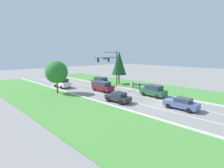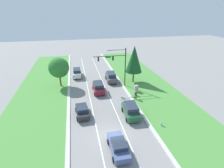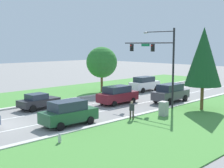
{
  "view_description": "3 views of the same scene",
  "coord_description": "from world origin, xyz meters",
  "views": [
    {
      "loc": [
        -22.75,
        -12.24,
        7.47
      ],
      "look_at": [
        0.49,
        11.51,
        1.74
      ],
      "focal_mm": 28.0,
      "sensor_mm": 36.0,
      "label": 1
    },
    {
      "loc": [
        -3.91,
        -17.44,
        15.27
      ],
      "look_at": [
        2.44,
        11.7,
        2.39
      ],
      "focal_mm": 28.0,
      "sensor_mm": 36.0,
      "label": 2
    },
    {
      "loc": [
        23.72,
        -10.69,
        6.49
      ],
      "look_at": [
        0.55,
        12.56,
        2.35
      ],
      "focal_mm": 50.0,
      "sensor_mm": 36.0,
      "label": 3
    }
  ],
  "objects": [
    {
      "name": "grass_verge_right",
      "position": [
        10.9,
        0.0,
        0.04
      ],
      "size": [
        10.0,
        90.0,
        0.08
      ],
      "color": "#4C8E3D",
      "rests_on": "ground_plane"
    },
    {
      "name": "ground_plane",
      "position": [
        0.0,
        0.0,
        0.0
      ],
      "size": [
        160.0,
        160.0,
        0.0
      ],
      "primitive_type": "plane",
      "color": "gray"
    },
    {
      "name": "fire_hydrant",
      "position": [
        7.21,
        0.98,
        0.34
      ],
      "size": [
        0.34,
        0.2,
        0.7
      ],
      "color": "#B7B7BC",
      "rests_on": "ground_plane"
    },
    {
      "name": "lane_stripe_inner_right",
      "position": [
        1.8,
        0.0,
        0.0
      ],
      "size": [
        0.14,
        81.0,
        0.01
      ],
      "color": "white",
      "rests_on": "ground_plane"
    },
    {
      "name": "charcoal_sedan",
      "position": [
        -3.5,
        6.05,
        0.82
      ],
      "size": [
        2.12,
        4.26,
        1.6
      ],
      "rotation": [
        0.0,
        0.0,
        0.05
      ],
      "color": "#28282D",
      "rests_on": "ground_plane"
    },
    {
      "name": "graphite_suv",
      "position": [
        3.76,
        18.77,
        1.08
      ],
      "size": [
        2.16,
        4.92,
        2.1
      ],
      "rotation": [
        0.0,
        0.0,
        -0.01
      ],
      "color": "#4C4C51",
      "rests_on": "ground_plane"
    },
    {
      "name": "oak_near_left_tree",
      "position": [
        -7.34,
        18.47,
        4.1
      ],
      "size": [
        4.22,
        4.22,
        6.22
      ],
      "color": "brown",
      "rests_on": "ground_plane"
    },
    {
      "name": "utility_cabinet",
      "position": [
        7.47,
        12.24,
        0.7
      ],
      "size": [
        0.7,
        0.6,
        1.39
      ],
      "color": "#9E9E99",
      "rests_on": "ground_plane"
    },
    {
      "name": "curb_strip_left",
      "position": [
        -5.65,
        0.0,
        0.07
      ],
      "size": [
        0.5,
        90.0,
        0.15
      ],
      "color": "beige",
      "rests_on": "ground_plane"
    },
    {
      "name": "slate_blue_sedan",
      "position": [
        0.11,
        -2.43,
        0.81
      ],
      "size": [
        2.0,
        4.57,
        1.59
      ],
      "rotation": [
        0.0,
        0.0,
        0.0
      ],
      "color": "#475684",
      "rests_on": "ground_plane"
    },
    {
      "name": "traffic_signal_mast",
      "position": [
        4.29,
        15.66,
        5.36
      ],
      "size": [
        6.61,
        0.41,
        8.15
      ],
      "color": "black",
      "rests_on": "ground_plane"
    },
    {
      "name": "pedestrian",
      "position": [
        6.29,
        9.22,
        0.94
      ],
      "size": [
        0.43,
        0.32,
        1.69
      ],
      "rotation": [
        0.0,
        0.0,
        3.43
      ],
      "color": "#42382D",
      "rests_on": "ground_plane"
    },
    {
      "name": "curb_strip_right",
      "position": [
        5.65,
        0.0,
        0.07
      ],
      "size": [
        0.5,
        90.0,
        0.15
      ],
      "color": "beige",
      "rests_on": "ground_plane"
    },
    {
      "name": "burgundy_suv",
      "position": [
        0.15,
        13.82,
        1.01
      ],
      "size": [
        2.17,
        4.85,
        1.99
      ],
      "rotation": [
        0.0,
        0.0,
        -0.01
      ],
      "color": "maroon",
      "rests_on": "ground_plane"
    },
    {
      "name": "forest_suv",
      "position": [
        3.77,
        4.34,
        1.03
      ],
      "size": [
        2.31,
        4.75,
        2.02
      ],
      "rotation": [
        0.0,
        0.0,
        -0.05
      ],
      "color": "#235633",
      "rests_on": "ground_plane"
    },
    {
      "name": "lane_stripe_inner_left",
      "position": [
        -1.8,
        0.0,
        0.0
      ],
      "size": [
        0.14,
        81.0,
        0.01
      ],
      "color": "white",
      "rests_on": "ground_plane"
    },
    {
      "name": "white_suv",
      "position": [
        -3.71,
        23.31,
        1.05
      ],
      "size": [
        2.09,
        4.79,
        2.04
      ],
      "rotation": [
        0.0,
        0.0,
        -0.01
      ],
      "color": "white",
      "rests_on": "ground_plane"
    },
    {
      "name": "grass_verge_left",
      "position": [
        -10.9,
        0.0,
        0.04
      ],
      "size": [
        10.0,
        90.0,
        0.08
      ],
      "color": "#4C8E3D",
      "rests_on": "ground_plane"
    },
    {
      "name": "conifer_near_right_tree",
      "position": [
        8.51,
        17.24,
        5.32
      ],
      "size": [
        3.59,
        3.59,
        8.21
      ],
      "color": "brown",
      "rests_on": "ground_plane"
    }
  ]
}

